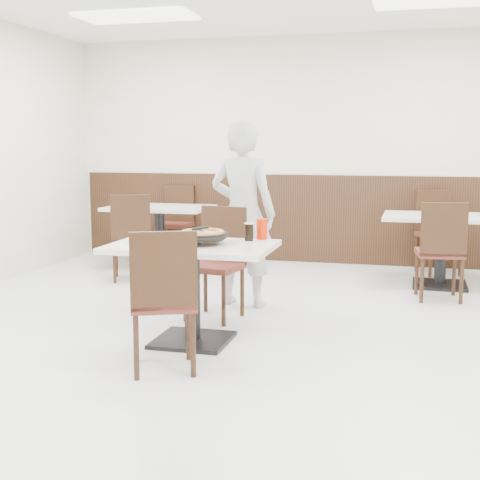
% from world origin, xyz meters
% --- Properties ---
extents(floor, '(7.00, 7.00, 0.00)m').
position_xyz_m(floor, '(0.00, 0.00, 0.00)').
color(floor, '#BBBBB6').
rests_on(floor, ground).
extents(wall_back, '(6.00, 0.04, 2.80)m').
position_xyz_m(wall_back, '(0.00, 3.50, 1.40)').
color(wall_back, silver).
rests_on(wall_back, floor).
extents(wainscot_back, '(5.90, 0.03, 1.10)m').
position_xyz_m(wainscot_back, '(0.00, 3.48, 0.55)').
color(wainscot_back, black).
rests_on(wainscot_back, floor).
extents(fluo_panel_c, '(1.20, 0.60, 0.02)m').
position_xyz_m(fluo_panel_c, '(-1.50, 1.80, 2.78)').
color(fluo_panel_c, white).
rests_on(fluo_panel_c, ceiling).
extents(fluo_panel_d, '(1.20, 0.60, 0.02)m').
position_xyz_m(fluo_panel_d, '(1.50, 1.80, 2.78)').
color(fluo_panel_d, white).
rests_on(fluo_panel_d, ceiling).
extents(main_table, '(1.28, 0.93, 0.75)m').
position_xyz_m(main_table, '(-0.25, -0.17, 0.38)').
color(main_table, beige).
rests_on(main_table, floor).
extents(chair_near, '(0.55, 0.55, 0.95)m').
position_xyz_m(chair_near, '(-0.23, -0.80, 0.47)').
color(chair_near, black).
rests_on(chair_near, floor).
extents(chair_far, '(0.49, 0.49, 0.95)m').
position_xyz_m(chair_far, '(-0.29, 0.53, 0.47)').
color(chair_far, black).
rests_on(chair_far, floor).
extents(trivet, '(0.12, 0.12, 0.04)m').
position_xyz_m(trivet, '(-0.24, -0.14, 0.77)').
color(trivet, black).
rests_on(trivet, main_table).
extents(pizza_pan, '(0.41, 0.41, 0.01)m').
position_xyz_m(pizza_pan, '(-0.19, -0.16, 0.79)').
color(pizza_pan, black).
rests_on(pizza_pan, trivet).
extents(pizza, '(0.39, 0.39, 0.02)m').
position_xyz_m(pizza, '(-0.18, -0.10, 0.81)').
color(pizza, '#C38444').
rests_on(pizza, pizza_pan).
extents(pizza_server, '(0.09, 0.11, 0.00)m').
position_xyz_m(pizza_server, '(-0.19, -0.14, 0.84)').
color(pizza_server, white).
rests_on(pizza_server, pizza).
extents(napkin, '(0.18, 0.18, 0.00)m').
position_xyz_m(napkin, '(-0.68, -0.28, 0.75)').
color(napkin, white).
rests_on(napkin, main_table).
extents(side_plate, '(0.20, 0.20, 0.01)m').
position_xyz_m(side_plate, '(-0.66, -0.26, 0.76)').
color(side_plate, silver).
rests_on(side_plate, napkin).
extents(fork, '(0.03, 0.16, 0.00)m').
position_xyz_m(fork, '(-0.64, -0.25, 0.77)').
color(fork, white).
rests_on(fork, side_plate).
extents(cola_glass, '(0.07, 0.07, 0.13)m').
position_xyz_m(cola_glass, '(0.12, 0.10, 0.81)').
color(cola_glass, black).
rests_on(cola_glass, main_table).
extents(red_cup, '(0.09, 0.09, 0.16)m').
position_xyz_m(red_cup, '(0.20, 0.21, 0.83)').
color(red_cup, red).
rests_on(red_cup, main_table).
extents(diner_person, '(0.67, 0.49, 1.71)m').
position_xyz_m(diner_person, '(-0.18, 1.08, 0.85)').
color(diner_person, silver).
rests_on(diner_person, floor).
extents(bg_table_left, '(1.28, 0.93, 0.75)m').
position_xyz_m(bg_table_left, '(-1.60, 2.59, 0.38)').
color(bg_table_left, beige).
rests_on(bg_table_left, floor).
extents(bg_chair_left_near, '(0.55, 0.55, 0.95)m').
position_xyz_m(bg_chair_left_near, '(-1.65, 1.90, 0.47)').
color(bg_chair_left_near, black).
rests_on(bg_chair_left_near, floor).
extents(bg_chair_left_far, '(0.45, 0.45, 0.95)m').
position_xyz_m(bg_chair_left_far, '(-1.66, 3.24, 0.47)').
color(bg_chair_left_far, black).
rests_on(bg_chair_left_far, floor).
extents(bg_table_right, '(1.25, 0.88, 0.75)m').
position_xyz_m(bg_table_right, '(1.62, 2.40, 0.38)').
color(bg_table_right, beige).
rests_on(bg_table_right, floor).
extents(bg_chair_right_near, '(0.47, 0.47, 0.95)m').
position_xyz_m(bg_chair_right_near, '(1.59, 1.77, 0.47)').
color(bg_chair_right_near, black).
rests_on(bg_chair_right_near, floor).
extents(bg_chair_right_far, '(0.56, 0.56, 0.95)m').
position_xyz_m(bg_chair_right_far, '(1.62, 3.09, 0.47)').
color(bg_chair_right_far, black).
rests_on(bg_chair_right_far, floor).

